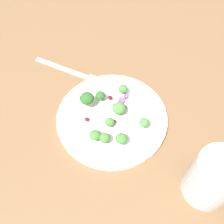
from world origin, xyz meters
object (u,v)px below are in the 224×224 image
at_px(plate, 112,117).
at_px(fork, 72,72).
at_px(broccoli_floret_1, 99,96).
at_px(water_glass, 213,179).
at_px(broccoli_floret_0, 87,99).
at_px(broccoli_floret_2, 144,123).

xyz_separation_m(plate, fork, (0.15, 0.07, -0.01)).
height_order(broccoli_floret_1, water_glass, water_glass).
height_order(broccoli_floret_0, fork, broccoli_floret_0).
bearing_deg(water_glass, fork, 33.23).
xyz_separation_m(fork, water_glass, (-0.32, -0.21, 0.05)).
height_order(plate, broccoli_floret_1, broccoli_floret_1).
distance_m(fork, water_glass, 0.39).
bearing_deg(water_glass, broccoli_floret_0, 41.66).
xyz_separation_m(plate, broccoli_floret_0, (0.03, 0.05, 0.03)).
xyz_separation_m(broccoli_floret_0, fork, (0.12, 0.03, -0.04)).
xyz_separation_m(plate, broccoli_floret_2, (-0.04, -0.06, 0.02)).
height_order(broccoli_floret_1, broccoli_floret_2, same).
bearing_deg(broccoli_floret_1, water_glass, -144.02).
height_order(broccoli_floret_0, broccoli_floret_2, broccoli_floret_0).
height_order(fork, water_glass, water_glass).
distance_m(plate, broccoli_floret_2, 0.07).
xyz_separation_m(broccoli_floret_1, broccoli_floret_2, (-0.08, -0.08, 0.00)).
xyz_separation_m(plate, water_glass, (-0.17, -0.14, 0.04)).
bearing_deg(fork, water_glass, -146.77).
distance_m(broccoli_floret_2, fork, 0.23).
bearing_deg(plate, water_glass, -141.59).
bearing_deg(broccoli_floret_0, plate, -126.00).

